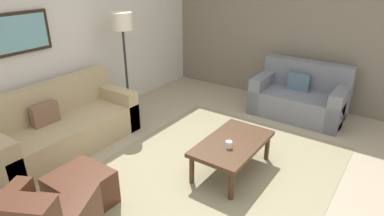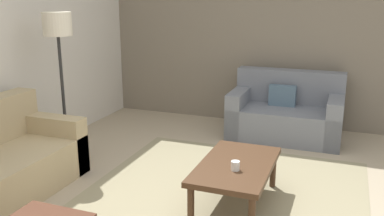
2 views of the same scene
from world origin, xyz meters
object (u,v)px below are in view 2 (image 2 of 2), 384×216
coffee_table (236,168)px  cup (235,166)px  lamp_standing (58,39)px  couch_loveseat (286,114)px

coffee_table → cup: (-0.15, -0.03, 0.09)m
lamp_standing → cup: bearing=-104.8°
coffee_table → cup: 0.18m
coffee_table → lamp_standing: size_ratio=0.64×
couch_loveseat → cup: couch_loveseat is taller
coffee_table → cup: size_ratio=13.28×
cup → coffee_table: bearing=11.0°
couch_loveseat → lamp_standing: lamp_standing is taller
couch_loveseat → coffee_table: bearing=176.3°
couch_loveseat → cup: 2.33m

